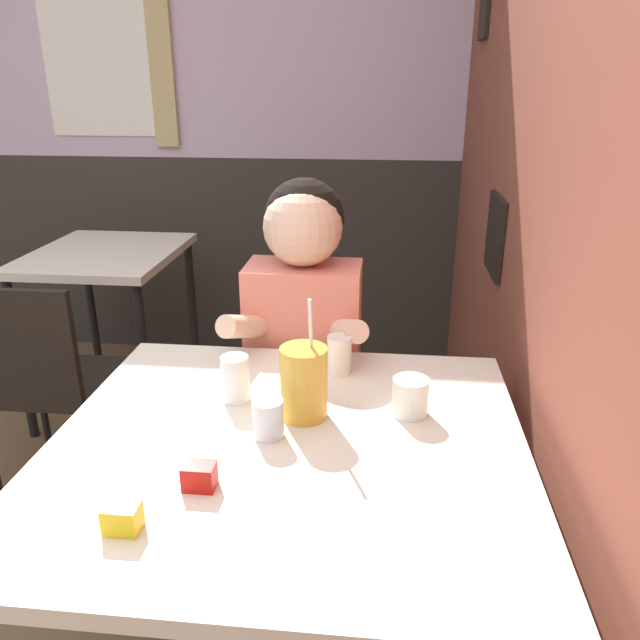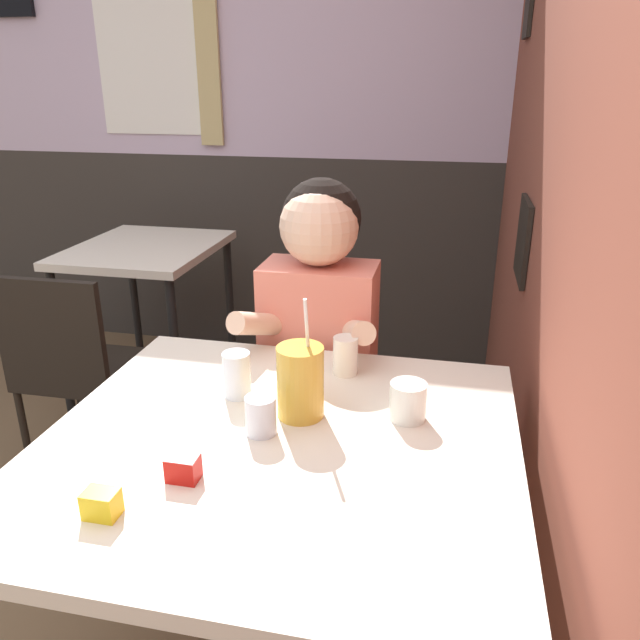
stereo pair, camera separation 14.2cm
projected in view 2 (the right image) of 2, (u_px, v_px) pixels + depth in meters
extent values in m
cube|color=brown|center=(554.00, 130.00, 1.81)|extent=(0.06, 4.57, 2.70)
cube|color=black|center=(528.00, 14.00, 2.45)|extent=(0.02, 0.22, 0.17)
cube|color=black|center=(523.00, 240.00, 2.02)|extent=(0.02, 0.26, 0.26)
cube|color=#332D28|center=(269.00, 255.00, 3.55)|extent=(5.50, 0.06, 1.10)
cube|color=white|center=(148.00, 66.00, 3.27)|extent=(0.56, 0.01, 0.69)
cube|color=tan|center=(208.00, 66.00, 3.19)|extent=(0.12, 0.02, 0.79)
cube|color=beige|center=(278.00, 447.00, 1.33)|extent=(1.01, 0.96, 0.04)
cylinder|color=black|center=(177.00, 459.00, 1.97)|extent=(0.04, 0.04, 0.73)
cylinder|color=black|center=(480.00, 498.00, 1.78)|extent=(0.04, 0.04, 0.73)
cube|color=beige|center=(145.00, 249.00, 2.89)|extent=(0.63, 0.75, 0.04)
cylinder|color=black|center=(62.00, 349.00, 2.77)|extent=(0.04, 0.04, 0.73)
cylinder|color=black|center=(176.00, 359.00, 2.67)|extent=(0.04, 0.04, 0.73)
cylinder|color=black|center=(135.00, 300.00, 3.39)|extent=(0.04, 0.04, 0.73)
cylinder|color=black|center=(230.00, 307.00, 3.28)|extent=(0.04, 0.04, 0.73)
cube|color=black|center=(87.00, 369.00, 2.39)|extent=(0.40, 0.40, 0.04)
cube|color=black|center=(50.00, 335.00, 2.14)|extent=(0.40, 0.03, 0.40)
cylinder|color=black|center=(79.00, 397.00, 2.67)|extent=(0.03, 0.03, 0.43)
cylinder|color=black|center=(157.00, 405.00, 2.61)|extent=(0.03, 0.03, 0.43)
cylinder|color=black|center=(26.00, 441.00, 2.34)|extent=(0.03, 0.03, 0.43)
cylinder|color=black|center=(114.00, 452.00, 2.28)|extent=(0.03, 0.03, 0.43)
cube|color=#EA7F6B|center=(319.00, 478.00, 2.10)|extent=(0.31, 0.20, 0.47)
cube|color=#EA7F6B|center=(319.00, 345.00, 1.92)|extent=(0.34, 0.20, 0.51)
sphere|color=black|center=(321.00, 218.00, 1.80)|extent=(0.23, 0.23, 0.23)
sphere|color=beige|center=(319.00, 226.00, 1.78)|extent=(0.23, 0.23, 0.23)
cylinder|color=beige|center=(262.00, 324.00, 1.78)|extent=(0.14, 0.27, 0.15)
cylinder|color=beige|center=(356.00, 332.00, 1.72)|extent=(0.14, 0.27, 0.15)
cylinder|color=gold|center=(300.00, 382.00, 1.40)|extent=(0.11, 0.11, 0.17)
cylinder|color=white|center=(307.00, 327.00, 1.34)|extent=(0.01, 0.04, 0.14)
cylinder|color=silver|center=(237.00, 375.00, 1.49)|extent=(0.07, 0.07, 0.11)
cylinder|color=silver|center=(408.00, 401.00, 1.40)|extent=(0.08, 0.08, 0.09)
cylinder|color=silver|center=(346.00, 356.00, 1.61)|extent=(0.06, 0.06, 0.10)
cylinder|color=silver|center=(261.00, 415.00, 1.34)|extent=(0.07, 0.07, 0.09)
cube|color=#B7140F|center=(183.00, 468.00, 1.19)|extent=(0.06, 0.04, 0.05)
cube|color=yellow|center=(102.00, 504.00, 1.09)|extent=(0.06, 0.04, 0.05)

